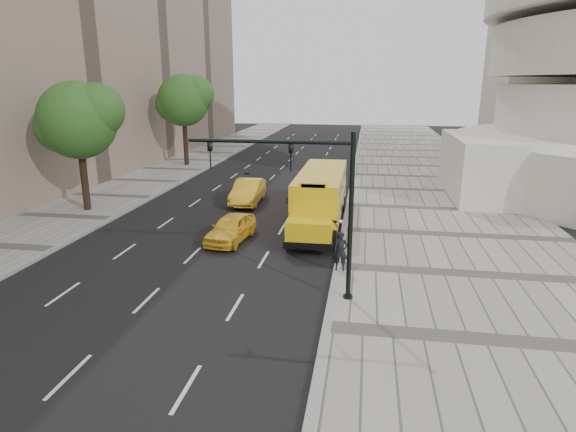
% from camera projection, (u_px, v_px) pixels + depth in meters
% --- Properties ---
extents(ground, '(140.00, 140.00, 0.00)m').
position_uv_depth(ground, '(239.00, 227.00, 27.74)').
color(ground, black).
rests_on(ground, ground).
extents(sidewalk_museum, '(12.00, 140.00, 0.15)m').
position_uv_depth(sidewalk_museum, '(456.00, 236.00, 25.85)').
color(sidewalk_museum, '#9A9891').
rests_on(sidewalk_museum, ground).
extents(sidewalk_far, '(6.00, 140.00, 0.15)m').
position_uv_depth(sidewalk_far, '(65.00, 217.00, 29.44)').
color(sidewalk_far, '#9A9891').
rests_on(sidewalk_far, ground).
extents(curb_museum, '(0.30, 140.00, 0.15)m').
position_uv_depth(curb_museum, '(344.00, 230.00, 26.78)').
color(curb_museum, gray).
rests_on(curb_museum, ground).
extents(curb_far, '(0.30, 140.00, 0.15)m').
position_uv_depth(curb_far, '(111.00, 219.00, 28.97)').
color(curb_far, gray).
rests_on(curb_far, ground).
extents(tree_b, '(5.32, 4.73, 8.16)m').
position_uv_depth(tree_b, '(79.00, 120.00, 29.39)').
color(tree_b, black).
rests_on(tree_b, ground).
extents(tree_c, '(5.51, 4.90, 8.80)m').
position_uv_depth(tree_c, '(184.00, 100.00, 45.95)').
color(tree_c, black).
rests_on(tree_c, ground).
extents(school_bus, '(2.96, 11.56, 3.19)m').
position_uv_depth(school_bus, '(321.00, 193.00, 28.29)').
color(school_bus, yellow).
rests_on(school_bus, ground).
extents(taxi_near, '(2.13, 4.27, 1.40)m').
position_uv_depth(taxi_near, '(231.00, 228.00, 25.07)').
color(taxi_near, yellow).
rests_on(taxi_near, ground).
extents(taxi_far, '(1.88, 4.94, 1.61)m').
position_uv_depth(taxi_far, '(248.00, 192.00, 32.95)').
color(taxi_far, yellow).
rests_on(taxi_far, ground).
extents(pedestrian, '(0.64, 0.43, 1.73)m').
position_uv_depth(pedestrian, '(341.00, 251.00, 20.71)').
color(pedestrian, black).
rests_on(pedestrian, sidewalk_museum).
extents(traffic_signal, '(6.18, 0.36, 6.40)m').
position_uv_depth(traffic_signal, '(312.00, 195.00, 17.44)').
color(traffic_signal, black).
rests_on(traffic_signal, ground).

